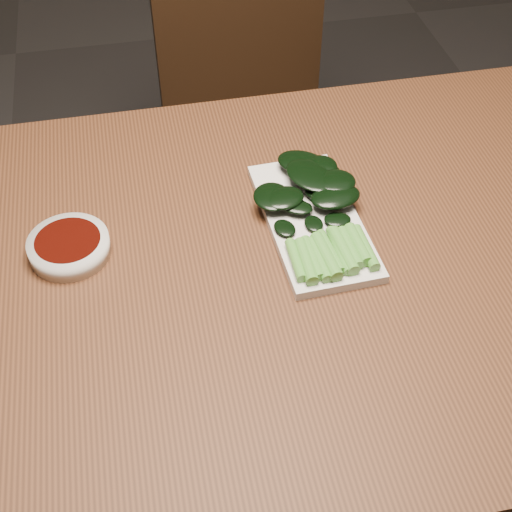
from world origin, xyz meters
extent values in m
plane|color=#2A2828|center=(0.00, 0.00, 0.00)|extent=(6.00, 6.00, 0.00)
cube|color=#482714|center=(0.00, 0.00, 0.73)|extent=(1.40, 0.80, 0.04)
cylinder|color=#482714|center=(0.64, 0.34, 0.35)|extent=(0.05, 0.05, 0.71)
cube|color=black|center=(0.15, 0.67, 0.43)|extent=(0.42, 0.42, 0.04)
cylinder|color=black|center=(-0.02, 0.50, 0.21)|extent=(0.04, 0.04, 0.41)
cylinder|color=black|center=(0.32, 0.51, 0.21)|extent=(0.04, 0.04, 0.41)
cylinder|color=black|center=(-0.03, 0.84, 0.21)|extent=(0.04, 0.04, 0.41)
cylinder|color=black|center=(0.31, 0.85, 0.21)|extent=(0.04, 0.04, 0.41)
cube|color=black|center=(0.14, 0.86, 0.67)|extent=(0.40, 0.05, 0.44)
cylinder|color=silver|center=(-0.25, 0.07, 0.76)|extent=(0.11, 0.11, 0.03)
cylinder|color=#320904|center=(-0.25, 0.07, 0.78)|extent=(0.09, 0.09, 0.00)
cube|color=silver|center=(0.10, 0.06, 0.76)|extent=(0.14, 0.28, 0.01)
cylinder|color=#519934|center=(0.05, -0.03, 0.77)|extent=(0.01, 0.07, 0.01)
cylinder|color=#519934|center=(0.06, -0.03, 0.77)|extent=(0.02, 0.08, 0.02)
cylinder|color=#519934|center=(0.07, -0.03, 0.77)|extent=(0.02, 0.08, 0.01)
cylinder|color=#519934|center=(0.08, -0.03, 0.77)|extent=(0.02, 0.08, 0.01)
cylinder|color=#519934|center=(0.09, -0.03, 0.77)|extent=(0.03, 0.08, 0.02)
cylinder|color=#519934|center=(0.10, -0.02, 0.77)|extent=(0.02, 0.08, 0.01)
cylinder|color=#519934|center=(0.11, -0.02, 0.77)|extent=(0.02, 0.08, 0.01)
cylinder|color=#519934|center=(0.12, -0.02, 0.77)|extent=(0.02, 0.08, 0.02)
cylinder|color=#519934|center=(0.13, -0.02, 0.77)|extent=(0.02, 0.07, 0.02)
cylinder|color=#519934|center=(0.14, -0.02, 0.77)|extent=(0.02, 0.07, 0.02)
cylinder|color=#519934|center=(0.15, -0.02, 0.77)|extent=(0.02, 0.08, 0.02)
ellipsoid|color=black|center=(0.04, 0.10, 0.78)|extent=(0.06, 0.07, 0.01)
ellipsoid|color=black|center=(0.11, 0.16, 0.78)|extent=(0.10, 0.10, 0.01)
ellipsoid|color=black|center=(0.13, 0.15, 0.77)|extent=(0.07, 0.06, 0.01)
ellipsoid|color=black|center=(0.05, 0.10, 0.77)|extent=(0.07, 0.07, 0.01)
ellipsoid|color=black|center=(0.14, 0.10, 0.79)|extent=(0.06, 0.06, 0.01)
ellipsoid|color=black|center=(0.06, 0.09, 0.78)|extent=(0.07, 0.06, 0.01)
ellipsoid|color=black|center=(0.13, 0.15, 0.78)|extent=(0.05, 0.06, 0.01)
ellipsoid|color=black|center=(0.13, 0.12, 0.77)|extent=(0.06, 0.04, 0.01)
ellipsoid|color=black|center=(0.12, 0.14, 0.77)|extent=(0.06, 0.08, 0.01)
ellipsoid|color=black|center=(0.11, 0.13, 0.79)|extent=(0.09, 0.10, 0.01)
ellipsoid|color=black|center=(0.11, 0.15, 0.77)|extent=(0.05, 0.06, 0.01)
ellipsoid|color=black|center=(0.12, 0.10, 0.77)|extent=(0.07, 0.07, 0.01)
ellipsoid|color=black|center=(0.13, 0.08, 0.78)|extent=(0.08, 0.07, 0.02)
ellipsoid|color=black|center=(0.07, 0.08, 0.78)|extent=(0.07, 0.06, 0.01)
ellipsoid|color=black|center=(0.05, 0.04, 0.77)|extent=(0.04, 0.04, 0.01)
ellipsoid|color=black|center=(0.08, 0.07, 0.77)|extent=(0.04, 0.03, 0.01)
ellipsoid|color=black|center=(0.09, 0.04, 0.77)|extent=(0.03, 0.04, 0.01)
ellipsoid|color=black|center=(0.13, 0.04, 0.77)|extent=(0.04, 0.03, 0.01)
camera|label=1|loc=(-0.14, -0.66, 1.46)|focal=50.00mm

